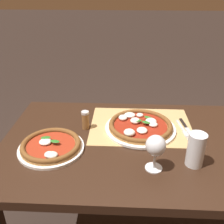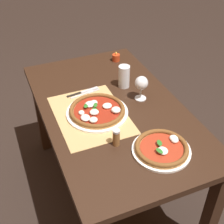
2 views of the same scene
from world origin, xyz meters
The scene contains 11 objects.
ground_plane centered at (0.00, 0.00, 0.00)m, with size 24.00×24.00×0.00m, color black.
dining_table centered at (0.00, 0.00, 0.63)m, with size 1.36×0.80×0.74m.
paper_placemat centered at (0.02, -0.14, 0.74)m, with size 0.52×0.39×0.00m, color tan.
pizza_near centered at (0.02, -0.10, 0.76)m, with size 0.35×0.35×0.05m.
pizza_far centered at (0.43, 0.09, 0.76)m, with size 0.29×0.29×0.05m.
wine_glass centered at (-0.02, 0.20, 0.85)m, with size 0.08×0.08×0.16m.
pint_glass centered at (-0.19, 0.16, 0.81)m, with size 0.07×0.07×0.15m.
fork centered at (-0.19, -0.10, 0.75)m, with size 0.05×0.20×0.00m.
knife centered at (-0.22, -0.11, 0.75)m, with size 0.05×0.22×0.01m.
votive_candle centered at (-0.52, 0.25, 0.76)m, with size 0.06×0.06×0.07m.
pepper_shaker centered at (0.30, -0.10, 0.79)m, with size 0.04×0.04×0.10m.
Camera 2 is at (1.36, -0.56, 1.84)m, focal length 50.00 mm.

